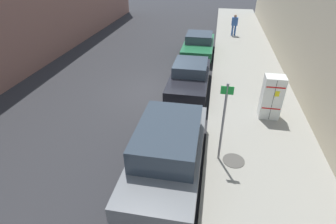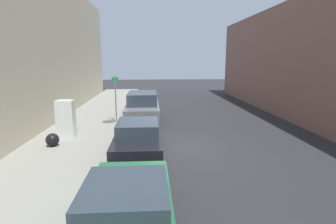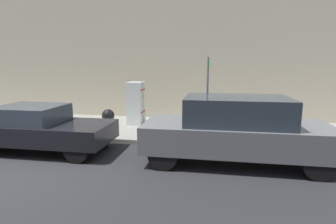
{
  "view_description": "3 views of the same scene",
  "coord_description": "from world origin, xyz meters",
  "px_view_note": "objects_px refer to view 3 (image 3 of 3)",
  "views": [
    {
      "loc": [
        -2.57,
        11.2,
        5.9
      ],
      "look_at": [
        -1.24,
        3.9,
        1.34
      ],
      "focal_mm": 28.0,
      "sensor_mm": 36.0,
      "label": 1
    },
    {
      "loc": [
        -0.98,
        -10.57,
        3.72
      ],
      "look_at": [
        -0.09,
        3.01,
        1.0
      ],
      "focal_mm": 28.0,
      "sensor_mm": 36.0,
      "label": 2
    },
    {
      "loc": [
        5.43,
        4.69,
        2.58
      ],
      "look_at": [
        -2.59,
        3.33,
        1.12
      ],
      "focal_mm": 28.0,
      "sensor_mm": 36.0,
      "label": 3
    }
  ],
  "objects_px": {
    "discarded_refrigerator": "(136,103)",
    "trash_bag": "(108,115)",
    "street_sign_post": "(207,95)",
    "parked_sedan_dark": "(37,128)",
    "parked_suv_gray": "(236,129)"
  },
  "relations": [
    {
      "from": "parked_sedan_dark",
      "to": "parked_suv_gray",
      "type": "relative_size",
      "value": 0.92
    },
    {
      "from": "discarded_refrigerator",
      "to": "trash_bag",
      "type": "xyz_separation_m",
      "value": [
        -0.19,
        -1.32,
        -0.6
      ]
    },
    {
      "from": "parked_suv_gray",
      "to": "trash_bag",
      "type": "bearing_deg",
      "value": -125.59
    },
    {
      "from": "trash_bag",
      "to": "parked_sedan_dark",
      "type": "relative_size",
      "value": 0.12
    },
    {
      "from": "trash_bag",
      "to": "parked_sedan_dark",
      "type": "xyz_separation_m",
      "value": [
        3.63,
        -0.77,
        0.29
      ]
    },
    {
      "from": "trash_bag",
      "to": "parked_sedan_dark",
      "type": "height_order",
      "value": "parked_sedan_dark"
    },
    {
      "from": "discarded_refrigerator",
      "to": "street_sign_post",
      "type": "bearing_deg",
      "value": 56.95
    },
    {
      "from": "discarded_refrigerator",
      "to": "street_sign_post",
      "type": "height_order",
      "value": "street_sign_post"
    },
    {
      "from": "trash_bag",
      "to": "street_sign_post",
      "type": "bearing_deg",
      "value": 63.68
    },
    {
      "from": "discarded_refrigerator",
      "to": "parked_sedan_dark",
      "type": "bearing_deg",
      "value": -31.31
    },
    {
      "from": "street_sign_post",
      "to": "parked_sedan_dark",
      "type": "relative_size",
      "value": 0.6
    },
    {
      "from": "street_sign_post",
      "to": "parked_suv_gray",
      "type": "xyz_separation_m",
      "value": [
        1.51,
        0.79,
        -0.72
      ]
    },
    {
      "from": "street_sign_post",
      "to": "trash_bag",
      "type": "distance_m",
      "value": 4.93
    },
    {
      "from": "discarded_refrigerator",
      "to": "parked_suv_gray",
      "type": "xyz_separation_m",
      "value": [
        3.44,
        3.75,
        -0.1
      ]
    },
    {
      "from": "street_sign_post",
      "to": "parked_suv_gray",
      "type": "bearing_deg",
      "value": 27.66
    }
  ]
}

